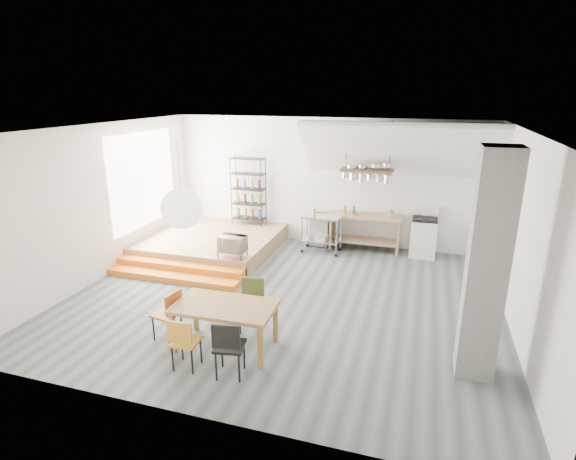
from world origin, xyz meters
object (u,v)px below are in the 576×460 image
(stove, at_px, (423,237))
(mini_fridge, at_px, (321,230))
(rolling_cart, at_px, (322,229))
(dining_table, at_px, (225,310))

(stove, xyz_separation_m, mini_fridge, (-2.53, 0.04, -0.07))
(rolling_cart, xyz_separation_m, mini_fridge, (-0.14, 0.50, -0.19))
(rolling_cart, bearing_deg, stove, 13.44)
(dining_table, distance_m, rolling_cart, 4.68)
(dining_table, xyz_separation_m, mini_fridge, (0.29, 5.17, -0.25))
(dining_table, bearing_deg, mini_fridge, 85.21)
(rolling_cart, distance_m, mini_fridge, 0.55)
(stove, distance_m, mini_fridge, 2.53)
(rolling_cart, bearing_deg, dining_table, -92.60)
(stove, bearing_deg, rolling_cart, -169.21)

